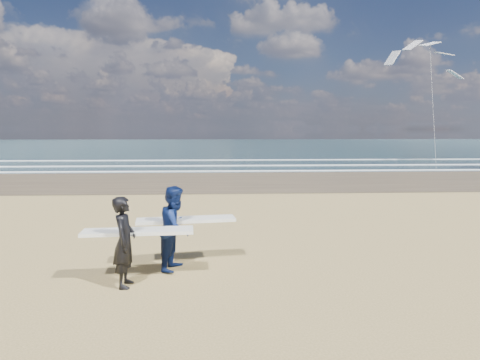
{
  "coord_description": "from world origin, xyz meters",
  "views": [
    {
      "loc": [
        2.31,
        -7.9,
        3.04
      ],
      "look_at": [
        3.04,
        6.0,
        1.39
      ],
      "focal_mm": 32.0,
      "sensor_mm": 36.0,
      "label": 1
    }
  ],
  "objects": [
    {
      "name": "foam_breakers",
      "position": [
        20.0,
        28.1,
        0.05
      ],
      "size": [
        220.0,
        11.7,
        0.05
      ],
      "color": "white",
      "rests_on": "ground"
    },
    {
      "name": "kite_1",
      "position": [
        19.21,
        25.49,
        6.43
      ],
      "size": [
        6.47,
        4.81,
        11.19
      ],
      "color": "slate",
      "rests_on": "ground"
    },
    {
      "name": "ocean",
      "position": [
        20.0,
        72.0,
        0.01
      ],
      "size": [
        220.0,
        100.0,
        0.02
      ],
      "primitive_type": "cube",
      "color": "#1A343A",
      "rests_on": "ground"
    },
    {
      "name": "surfer_far",
      "position": [
        1.4,
        1.27,
        0.92
      ],
      "size": [
        2.25,
        1.27,
        1.83
      ],
      "color": "#0E1D4E",
      "rests_on": "ground"
    },
    {
      "name": "surfer_near",
      "position": [
        0.53,
        0.29,
        0.9
      ],
      "size": [
        2.23,
        1.01,
        1.77
      ],
      "color": "black",
      "rests_on": "ground"
    }
  ]
}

